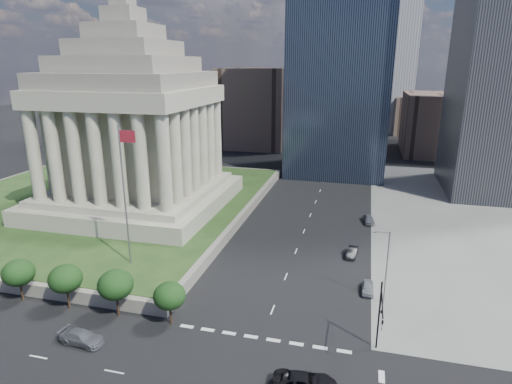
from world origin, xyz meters
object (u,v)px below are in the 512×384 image
(war_memorial, at_px, (131,108))
(flagpole, at_px, (125,189))
(parked_sedan_near, at_px, (368,288))
(street_lamp_north, at_px, (386,263))
(traffic_signal_ne, at_px, (380,315))
(pickup_truck, at_px, (305,383))
(parked_sedan_far, at_px, (369,219))
(parked_sedan_mid, at_px, (352,252))
(suv_grey, at_px, (82,337))

(war_memorial, xyz_separation_m, flagpole, (12.17, -24.00, -8.29))
(parked_sedan_near, bearing_deg, street_lamp_north, -53.85)
(traffic_signal_ne, relative_size, street_lamp_north, 0.80)
(pickup_truck, relative_size, parked_sedan_near, 1.58)
(parked_sedan_far, bearing_deg, parked_sedan_mid, -107.28)
(flagpole, relative_size, parked_sedan_mid, 4.74)
(flagpole, bearing_deg, street_lamp_north, 1.63)
(suv_grey, bearing_deg, pickup_truck, -88.28)
(flagpole, distance_m, street_lamp_north, 35.95)
(traffic_signal_ne, relative_size, parked_sedan_near, 2.06)
(street_lamp_north, bearing_deg, traffic_signal_ne, -94.19)
(pickup_truck, bearing_deg, parked_sedan_near, -21.78)
(flagpole, xyz_separation_m, pickup_truck, (27.74, -16.75, -12.26))
(war_memorial, distance_m, flagpole, 28.16)
(parked_sedan_near, bearing_deg, war_memorial, 155.52)
(war_memorial, relative_size, suv_grey, 7.57)
(traffic_signal_ne, bearing_deg, suv_grey, -170.09)
(suv_grey, relative_size, parked_sedan_near, 1.33)
(suv_grey, bearing_deg, traffic_signal_ne, -76.18)
(war_memorial, bearing_deg, flagpole, -63.11)
(war_memorial, height_order, parked_sedan_near, war_memorial)
(flagpole, distance_m, pickup_truck, 34.65)
(parked_sedan_mid, height_order, parked_sedan_far, parked_sedan_far)
(flagpole, xyz_separation_m, street_lamp_north, (35.16, 1.00, -7.45))
(war_memorial, relative_size, parked_sedan_mid, 9.24)
(flagpole, distance_m, parked_sedan_near, 35.75)
(parked_sedan_mid, bearing_deg, traffic_signal_ne, -76.09)
(pickup_truck, bearing_deg, street_lamp_north, -29.02)
(flagpole, height_order, parked_sedan_far, flagpole)
(parked_sedan_near, distance_m, parked_sedan_mid, 11.16)
(flagpole, bearing_deg, parked_sedan_mid, 24.98)
(traffic_signal_ne, xyz_separation_m, parked_sedan_near, (-1.00, 13.79, -4.59))
(traffic_signal_ne, height_order, parked_sedan_mid, traffic_signal_ne)
(pickup_truck, height_order, parked_sedan_mid, pickup_truck)
(war_memorial, height_order, street_lamp_north, war_memorial)
(flagpole, xyz_separation_m, parked_sedan_near, (33.33, 3.48, -12.45))
(pickup_truck, relative_size, parked_sedan_far, 1.35)
(suv_grey, distance_m, parked_sedan_near, 36.06)
(war_memorial, height_order, parked_sedan_far, war_memorial)
(parked_sedan_near, bearing_deg, suv_grey, -147.87)
(street_lamp_north, bearing_deg, parked_sedan_mid, 107.95)
(traffic_signal_ne, xyz_separation_m, suv_grey, (-31.47, -5.50, -4.50))
(parked_sedan_mid, bearing_deg, flagpole, -149.19)
(war_memorial, height_order, pickup_truck, war_memorial)
(pickup_truck, height_order, parked_sedan_near, pickup_truck)
(war_memorial, bearing_deg, parked_sedan_near, -24.27)
(pickup_truck, bearing_deg, suv_grey, 81.47)
(street_lamp_north, height_order, parked_sedan_far, street_lamp_north)
(war_memorial, distance_m, street_lamp_north, 54.92)
(traffic_signal_ne, bearing_deg, flagpole, 163.29)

